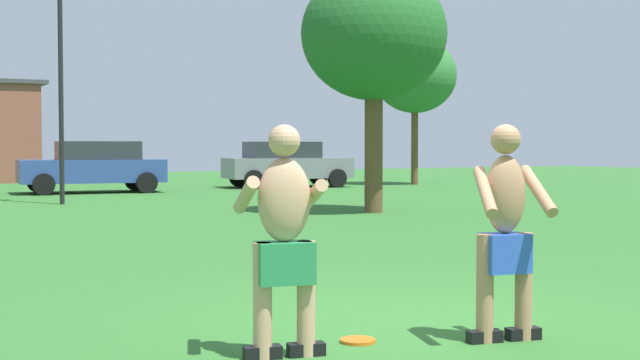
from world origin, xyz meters
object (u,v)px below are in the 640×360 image
(car_blue_mid_lot, at_px, (93,166))
(tree_left_field, at_px, (374,35))
(tree_behind_players, at_px, (415,76))
(player_in_green, at_px, (284,235))
(lamp_post, at_px, (60,54))
(car_gray_near_post, at_px, (286,163))
(player_near, at_px, (505,229))
(frisbee, at_px, (358,341))

(car_blue_mid_lot, xyz_separation_m, tree_left_field, (3.49, -10.80, 3.00))
(tree_left_field, distance_m, tree_behind_players, 13.69)
(player_in_green, relative_size, lamp_post, 0.26)
(car_gray_near_post, relative_size, lamp_post, 0.73)
(player_in_green, distance_m, lamp_post, 17.05)
(player_in_green, height_order, car_blue_mid_lot, player_in_green)
(car_gray_near_post, height_order, car_blue_mid_lot, same)
(player_near, xyz_separation_m, car_gray_near_post, (8.91, 22.35, -0.02))
(frisbee, bearing_deg, car_gray_near_post, 65.64)
(car_blue_mid_lot, height_order, lamp_post, lamp_post)
(player_near, xyz_separation_m, tree_behind_players, (14.00, 21.94, 3.17))
(frisbee, relative_size, lamp_post, 0.04)
(player_in_green, bearing_deg, tree_behind_players, 54.06)
(player_near, distance_m, tree_left_field, 12.81)
(frisbee, height_order, tree_behind_players, tree_behind_players)
(lamp_post, height_order, tree_left_field, lamp_post)
(frisbee, height_order, car_gray_near_post, car_gray_near_post)
(player_in_green, xyz_separation_m, tree_left_field, (7.30, 10.79, 2.98))
(tree_left_field, relative_size, tree_behind_players, 0.98)
(frisbee, height_order, car_blue_mid_lot, car_blue_mid_lot)
(player_near, distance_m, player_in_green, 1.70)
(player_near, xyz_separation_m, frisbee, (-0.99, 0.48, -0.83))
(player_near, xyz_separation_m, car_blue_mid_lot, (2.14, 21.91, -0.02))
(player_in_green, bearing_deg, lamp_post, 83.59)
(lamp_post, bearing_deg, player_in_green, -96.41)
(player_near, height_order, lamp_post, lamp_post)
(lamp_post, relative_size, tree_behind_players, 1.13)
(player_near, bearing_deg, frisbee, 154.31)
(player_near, height_order, player_in_green, player_near)
(tree_left_field, xyz_separation_m, tree_behind_players, (8.37, 10.83, 0.19))
(player_near, bearing_deg, tree_left_field, 63.16)
(car_gray_near_post, distance_m, car_blue_mid_lot, 6.78)
(player_in_green, bearing_deg, car_gray_near_post, 64.34)
(tree_behind_players, bearing_deg, car_gray_near_post, 175.40)
(car_gray_near_post, height_order, tree_left_field, tree_left_field)
(frisbee, xyz_separation_m, lamp_post, (1.20, 16.55, 3.70))
(player_in_green, relative_size, tree_behind_players, 0.30)
(player_near, distance_m, car_gray_near_post, 24.06)
(car_gray_near_post, relative_size, tree_behind_players, 0.83)
(tree_left_field, height_order, tree_behind_players, tree_behind_players)
(player_near, relative_size, car_blue_mid_lot, 0.37)
(player_near, relative_size, tree_behind_players, 0.30)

